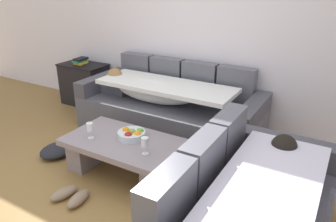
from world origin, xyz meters
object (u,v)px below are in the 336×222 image
at_px(fruit_bowl, 132,134).
at_px(book_stack_on_cabinet, 80,61).
at_px(couch_near_window, 249,221).
at_px(side_cabinet, 85,84).
at_px(wine_glass_near_left, 90,128).
at_px(coffee_table, 125,153).
at_px(wine_glass_near_right, 145,143).
at_px(crumpled_garment, 57,150).
at_px(pair_of_shoes, 71,196).
at_px(couch_along_wall, 167,108).

bearing_deg(fruit_bowl, book_stack_on_cabinet, 146.82).
xyz_separation_m(couch_near_window, side_cabinet, (-3.15, 1.72, -0.01)).
height_order(wine_glass_near_left, book_stack_on_cabinet, book_stack_on_cabinet).
height_order(coffee_table, wine_glass_near_left, wine_glass_near_left).
height_order(wine_glass_near_right, crumpled_garment, wine_glass_near_right).
bearing_deg(coffee_table, book_stack_on_cabinet, 144.63).
distance_m(wine_glass_near_left, wine_glass_near_right, 0.64).
xyz_separation_m(wine_glass_near_left, wine_glass_near_right, (0.64, 0.02, 0.00)).
xyz_separation_m(wine_glass_near_right, pair_of_shoes, (-0.49, -0.48, -0.45)).
distance_m(couch_near_window, wine_glass_near_left, 1.75).
height_order(side_cabinet, book_stack_on_cabinet, book_stack_on_cabinet).
bearing_deg(wine_glass_near_right, couch_near_window, -16.78).
distance_m(couch_along_wall, pair_of_shoes, 1.68).
xyz_separation_m(wine_glass_near_left, crumpled_garment, (-0.58, 0.04, -0.44)).
height_order(side_cabinet, pair_of_shoes, side_cabinet).
xyz_separation_m(coffee_table, wine_glass_near_left, (-0.32, -0.13, 0.26)).
relative_size(couch_along_wall, book_stack_on_cabinet, 9.98).
bearing_deg(crumpled_garment, fruit_bowl, 10.44).
xyz_separation_m(fruit_bowl, book_stack_on_cabinet, (-1.84, 1.20, 0.26)).
xyz_separation_m(couch_along_wall, crumpled_garment, (-0.77, -1.15, -0.27)).
distance_m(book_stack_on_cabinet, crumpled_garment, 1.76).
relative_size(fruit_bowl, wine_glass_near_left, 1.69).
bearing_deg(couch_near_window, coffee_table, 72.46).
height_order(wine_glass_near_left, crumpled_garment, wine_glass_near_left).
bearing_deg(couch_near_window, book_stack_on_cabinet, 61.75).
xyz_separation_m(couch_along_wall, coffee_table, (0.13, -1.05, -0.09)).
xyz_separation_m(side_cabinet, pair_of_shoes, (1.59, -1.88, -0.28)).
distance_m(wine_glass_near_left, book_stack_on_cabinet, 2.05).
xyz_separation_m(couch_near_window, book_stack_on_cabinet, (-3.20, 1.72, 0.35)).
bearing_deg(pair_of_shoes, crumpled_garment, 145.56).
bearing_deg(couch_near_window, pair_of_shoes, 95.91).
xyz_separation_m(side_cabinet, book_stack_on_cabinet, (-0.04, 0.00, 0.37)).
distance_m(couch_near_window, book_stack_on_cabinet, 3.64).
height_order(couch_near_window, side_cabinet, couch_near_window).
bearing_deg(coffee_table, fruit_bowl, 61.34).
height_order(pair_of_shoes, crumpled_garment, crumpled_garment).
bearing_deg(couch_along_wall, coffee_table, -83.14).
xyz_separation_m(couch_near_window, pair_of_shoes, (-1.56, -0.16, -0.29)).
bearing_deg(couch_near_window, couch_along_wall, 45.66).
height_order(wine_glass_near_right, pair_of_shoes, wine_glass_near_right).
height_order(wine_glass_near_right, book_stack_on_cabinet, book_stack_on_cabinet).
distance_m(wine_glass_near_left, side_cabinet, 2.02).
distance_m(couch_near_window, wine_glass_near_right, 1.13).
bearing_deg(book_stack_on_cabinet, wine_glass_near_right, -33.27).
xyz_separation_m(coffee_table, crumpled_garment, (-0.90, -0.10, -0.18)).
bearing_deg(pair_of_shoes, fruit_bowl, 73.35).
height_order(fruit_bowl, wine_glass_near_left, wine_glass_near_left).
distance_m(couch_near_window, pair_of_shoes, 1.60).
height_order(couch_near_window, pair_of_shoes, couch_near_window).
distance_m(fruit_bowl, wine_glass_near_right, 0.35).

